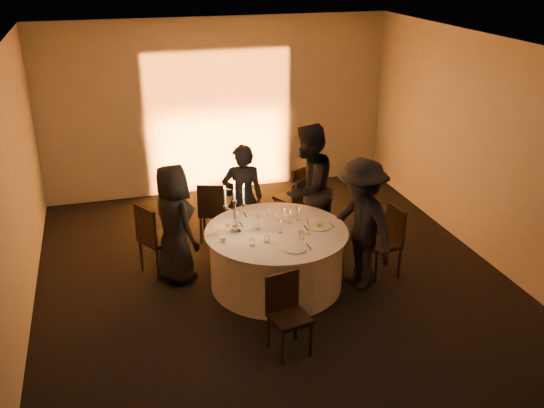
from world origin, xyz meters
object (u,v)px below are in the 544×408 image
object	(u,v)px
chair_back_right	(298,194)
guest_back_right	(308,189)
coffee_cup	(223,240)
candelabra	(235,215)
guest_right	(361,224)
banquet_table	(276,258)
chair_back_left	(213,209)
chair_left	(154,235)
guest_left	(174,223)
chair_front	(287,309)
chair_right	(388,237)
guest_back_left	(243,199)

from	to	relation	value
chair_back_right	guest_back_right	xyz separation A→B (m)	(-0.07, -0.62, 0.32)
guest_back_right	coffee_cup	size ratio (longest dim) A/B	16.88
chair_back_right	candelabra	xyz separation A→B (m)	(-1.28, -1.36, 0.41)
guest_right	banquet_table	bearing A→B (deg)	-121.74
chair_back_left	coffee_cup	bearing A→B (deg)	102.28
banquet_table	chair_back_right	bearing A→B (deg)	62.08
chair_left	guest_left	world-z (taller)	guest_left
banquet_table	chair_back_left	size ratio (longest dim) A/B	1.96
chair_left	candelabra	world-z (taller)	candelabra
chair_back_left	chair_front	bearing A→B (deg)	113.46
chair_front	candelabra	xyz separation A→B (m)	(-0.22, 1.42, 0.52)
chair_right	guest_left	distance (m)	2.78
chair_right	coffee_cup	world-z (taller)	chair_right
chair_front	guest_back_right	world-z (taller)	guest_back_right
chair_right	chair_left	bearing A→B (deg)	-111.49
guest_right	coffee_cup	xyz separation A→B (m)	(-1.71, 0.17, -0.06)
guest_back_left	candelabra	xyz separation A→B (m)	(-0.33, -0.98, 0.22)
guest_back_left	guest_right	distance (m)	1.80
chair_back_right	banquet_table	bearing A→B (deg)	36.58
banquet_table	guest_right	world-z (taller)	guest_right
chair_left	chair_back_left	distance (m)	1.18
banquet_table	guest_back_left	distance (m)	1.16
chair_right	guest_back_right	world-z (taller)	guest_back_right
chair_back_left	guest_right	xyz separation A→B (m)	(1.54, -1.76, 0.34)
banquet_table	chair_left	xyz separation A→B (m)	(-1.46, 0.73, 0.17)
chair_left	coffee_cup	distance (m)	1.17
chair_left	guest_back_left	xyz separation A→B (m)	(1.29, 0.34, 0.24)
chair_back_left	candelabra	distance (m)	1.46
chair_front	chair_back_left	bearing A→B (deg)	84.39
chair_right	chair_front	distance (m)	2.14
banquet_table	chair_right	xyz separation A→B (m)	(1.48, -0.12, 0.15)
guest_left	guest_back_left	distance (m)	1.16
banquet_table	guest_back_right	world-z (taller)	guest_back_right
guest_back_left	candelabra	distance (m)	1.06
guest_left	chair_front	bearing A→B (deg)	-178.51
chair_left	guest_left	distance (m)	0.39
chair_left	guest_left	xyz separation A→B (m)	(0.25, -0.18, 0.23)
chair_front	guest_back_left	world-z (taller)	guest_back_left
chair_left	guest_back_left	bearing A→B (deg)	-104.35
chair_left	chair_back_left	bearing A→B (deg)	-80.73
chair_front	candelabra	world-z (taller)	candelabra
guest_back_right	guest_right	distance (m)	1.17
chair_front	guest_right	xyz separation A→B (m)	(1.29, 1.04, 0.36)
guest_back_left	chair_front	bearing A→B (deg)	96.51
candelabra	chair_back_right	bearing A→B (deg)	46.91
chair_back_right	guest_right	size ratio (longest dim) A/B	0.62
banquet_table	candelabra	world-z (taller)	candelabra
chair_left	chair_back_left	size ratio (longest dim) A/B	1.07
guest_left	candelabra	size ratio (longest dim) A/B	2.24
chair_front	guest_back_right	xyz separation A→B (m)	(0.98, 2.17, 0.43)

